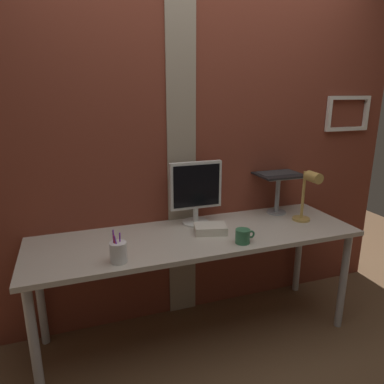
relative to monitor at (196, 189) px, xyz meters
name	(u,v)px	position (x,y,z in m)	size (l,w,h in m)	color
ground_plane	(215,331)	(0.07, -0.21, -0.97)	(6.00, 6.00, 0.00)	brown
brick_wall_back	(196,130)	(0.07, 0.18, 0.37)	(3.12, 0.16, 2.68)	brown
desk	(197,245)	(-0.06, -0.19, -0.31)	(2.06, 0.62, 0.73)	beige
monitor	(196,189)	(0.00, 0.00, 0.00)	(0.36, 0.18, 0.42)	silver
laptop_stand	(278,188)	(0.64, 0.00, -0.05)	(0.28, 0.22, 0.28)	gray
laptop	(274,166)	(0.64, 0.07, 0.10)	(0.32, 0.31, 0.21)	black
desk_lamp	(309,191)	(0.71, -0.24, -0.02)	(0.12, 0.20, 0.36)	tan
pen_cup	(118,252)	(-0.58, -0.40, -0.18)	(0.09, 0.09, 0.18)	white
coffee_mug	(243,236)	(0.15, -0.40, -0.20)	(0.12, 0.09, 0.08)	#33724C
paper_clutter_stack	(210,229)	(0.03, -0.19, -0.22)	(0.20, 0.14, 0.05)	silver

